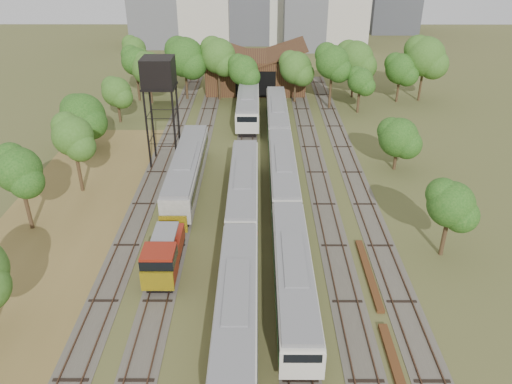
{
  "coord_description": "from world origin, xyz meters",
  "views": [
    {
      "loc": [
        -0.63,
        -25.37,
        24.5
      ],
      "look_at": [
        -0.78,
        15.69,
        2.5
      ],
      "focal_mm": 35.0,
      "sensor_mm": 36.0,
      "label": 1
    }
  ],
  "objects_px": {
    "railcar_red_set": "(241,238)",
    "water_tower": "(158,75)",
    "railcar_green_set": "(283,172)",
    "shunter_locomotive": "(164,255)"
  },
  "relations": [
    {
      "from": "railcar_green_set",
      "to": "shunter_locomotive",
      "type": "relative_size",
      "value": 6.43
    },
    {
      "from": "railcar_red_set",
      "to": "railcar_green_set",
      "type": "distance_m",
      "value": 13.08
    },
    {
      "from": "railcar_red_set",
      "to": "water_tower",
      "type": "relative_size",
      "value": 2.84
    },
    {
      "from": "water_tower",
      "to": "shunter_locomotive",
      "type": "bearing_deg",
      "value": -80.97
    },
    {
      "from": "railcar_green_set",
      "to": "shunter_locomotive",
      "type": "bearing_deg",
      "value": -124.48
    },
    {
      "from": "railcar_red_set",
      "to": "water_tower",
      "type": "xyz_separation_m",
      "value": [
        -9.31,
        18.73,
        8.45
      ]
    },
    {
      "from": "railcar_red_set",
      "to": "railcar_green_set",
      "type": "height_order",
      "value": "railcar_red_set"
    },
    {
      "from": "shunter_locomotive",
      "to": "water_tower",
      "type": "xyz_separation_m",
      "value": [
        -3.31,
        20.83,
        8.73
      ]
    },
    {
      "from": "railcar_red_set",
      "to": "railcar_green_set",
      "type": "relative_size",
      "value": 0.66
    },
    {
      "from": "railcar_red_set",
      "to": "shunter_locomotive",
      "type": "xyz_separation_m",
      "value": [
        -6.0,
        -2.1,
        -0.28
      ]
    }
  ]
}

